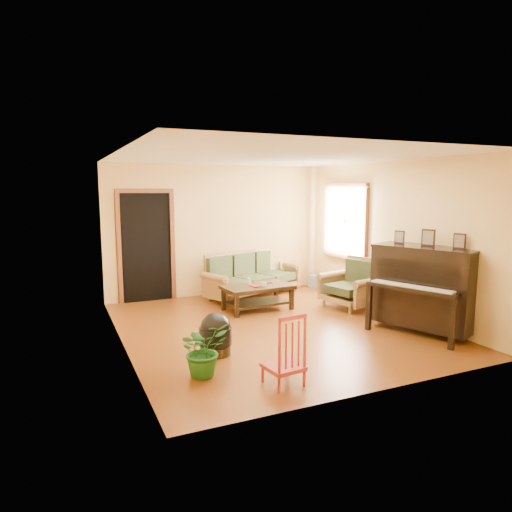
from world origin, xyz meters
name	(u,v)px	position (x,y,z in m)	size (l,w,h in m)	color
floor	(273,327)	(0.00, 0.00, 0.00)	(5.00, 5.00, 0.00)	#57280B
doorway	(146,248)	(-1.45, 2.48, 1.02)	(1.08, 0.16, 2.05)	black
window	(345,221)	(2.21, 1.30, 1.50)	(0.12, 1.36, 1.46)	white
sofa	(253,274)	(0.54, 2.03, 0.44)	(2.05, 0.86, 0.88)	brown
coffee_table	(258,298)	(0.19, 1.02, 0.22)	(1.22, 0.66, 0.44)	black
armchair	(349,283)	(1.75, 0.47, 0.45)	(0.86, 0.90, 0.90)	brown
piano	(424,290)	(1.94, -1.12, 0.65)	(0.86, 1.46, 1.29)	black
footstool	(215,339)	(-1.20, -0.75, 0.20)	(0.43, 0.43, 0.41)	black
red_chair	(283,349)	(-0.83, -1.94, 0.41)	(0.38, 0.42, 0.82)	maroon
leaning_frame	(290,274)	(1.59, 2.38, 0.31)	(0.47, 0.10, 0.62)	gold
ceramic_crock	(313,281)	(2.06, 2.20, 0.14)	(0.22, 0.22, 0.28)	#364BA4
potted_plant	(203,349)	(-1.55, -1.35, 0.31)	(0.57, 0.49, 0.63)	#1B5518
book	(251,286)	(0.04, 0.94, 0.45)	(0.16, 0.21, 0.02)	maroon
candle	(249,281)	(0.09, 1.15, 0.50)	(0.07, 0.07, 0.12)	silver
glass_jar	(264,284)	(0.28, 0.94, 0.47)	(0.10, 0.10, 0.06)	silver
remote	(269,283)	(0.45, 1.11, 0.45)	(0.14, 0.04, 0.01)	black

